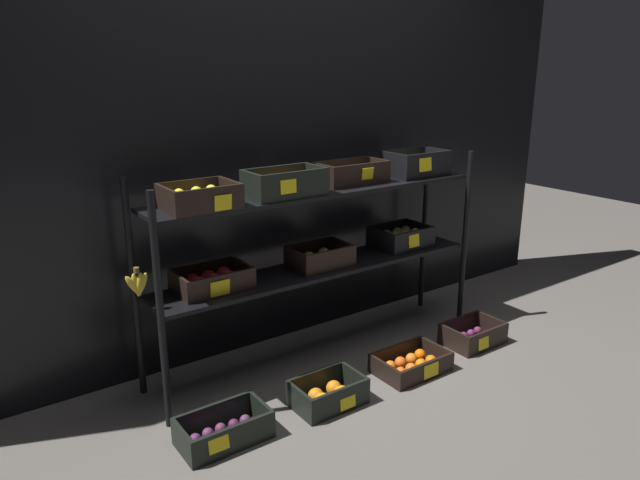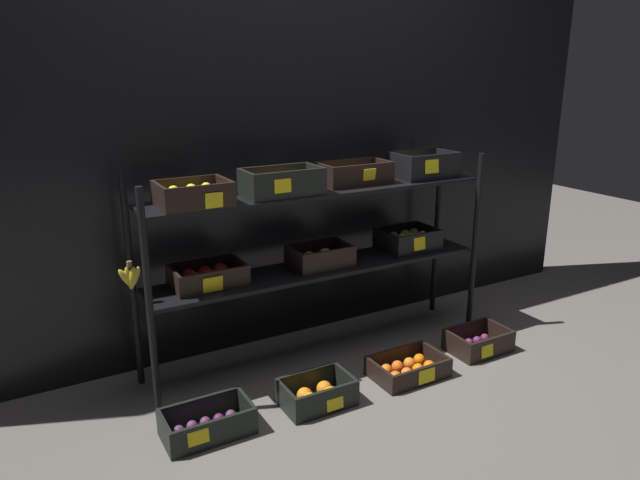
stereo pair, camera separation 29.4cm
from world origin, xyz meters
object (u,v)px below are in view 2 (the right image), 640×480
(crate_ground_plum, at_px, (208,425))
(crate_ground_orange, at_px, (317,395))
(crate_ground_tangerine, at_px, (408,369))
(crate_ground_right_plum, at_px, (478,343))
(display_rack, at_px, (322,223))

(crate_ground_plum, distance_m, crate_ground_orange, 0.52)
(crate_ground_plum, bearing_deg, crate_ground_orange, -3.04)
(crate_ground_orange, bearing_deg, crate_ground_tangerine, 0.18)
(crate_ground_tangerine, relative_size, crate_ground_right_plum, 1.14)
(display_rack, relative_size, crate_ground_right_plum, 5.98)
(display_rack, height_order, crate_ground_right_plum, display_rack)
(crate_ground_plum, xyz_separation_m, crate_ground_right_plum, (1.55, 0.00, -0.00))
(crate_ground_tangerine, distance_m, crate_ground_right_plum, 0.51)
(crate_ground_plum, bearing_deg, crate_ground_right_plum, 0.15)
(display_rack, distance_m, crate_ground_tangerine, 0.86)
(display_rack, bearing_deg, crate_ground_plum, -152.79)
(display_rack, height_order, crate_ground_plum, display_rack)
(display_rack, relative_size, crate_ground_plum, 5.20)
(crate_ground_orange, height_order, crate_ground_tangerine, crate_ground_orange)
(crate_ground_orange, bearing_deg, crate_ground_right_plum, 1.75)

